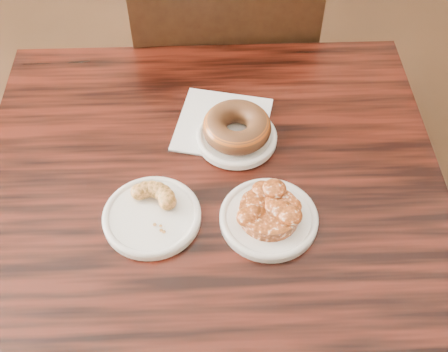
# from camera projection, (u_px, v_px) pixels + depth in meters

# --- Properties ---
(floor) EXTENTS (5.00, 5.00, 0.00)m
(floor) POSITION_uv_depth(u_px,v_px,m) (257.00, 308.00, 1.66)
(floor) COLOR black
(floor) RESTS_ON ground
(cafe_table) EXTENTS (0.91, 0.91, 0.75)m
(cafe_table) POSITION_uv_depth(u_px,v_px,m) (214.00, 295.00, 1.27)
(cafe_table) COLOR black
(cafe_table) RESTS_ON floor
(chair_far) EXTENTS (0.53, 0.53, 0.90)m
(chair_far) POSITION_uv_depth(u_px,v_px,m) (219.00, 82.00, 1.61)
(chair_far) COLOR black
(chair_far) RESTS_ON floor
(napkin) EXTENTS (0.19, 0.19, 0.00)m
(napkin) POSITION_uv_depth(u_px,v_px,m) (223.00, 124.00, 1.08)
(napkin) COLOR white
(napkin) RESTS_ON cafe_table
(plate_donut) EXTENTS (0.15, 0.15, 0.01)m
(plate_donut) POSITION_uv_depth(u_px,v_px,m) (237.00, 137.00, 1.05)
(plate_donut) COLOR white
(plate_donut) RESTS_ON napkin
(plate_cruller) EXTENTS (0.17, 0.17, 0.01)m
(plate_cruller) POSITION_uv_depth(u_px,v_px,m) (152.00, 217.00, 0.94)
(plate_cruller) COLOR white
(plate_cruller) RESTS_ON cafe_table
(plate_fritter) EXTENTS (0.17, 0.17, 0.01)m
(plate_fritter) POSITION_uv_depth(u_px,v_px,m) (269.00, 219.00, 0.94)
(plate_fritter) COLOR white
(plate_fritter) RESTS_ON cafe_table
(glazed_donut) EXTENTS (0.13, 0.13, 0.04)m
(glazed_donut) POSITION_uv_depth(u_px,v_px,m) (237.00, 127.00, 1.03)
(glazed_donut) COLOR #953A15
(glazed_donut) RESTS_ON plate_donut
(apple_fritter) EXTENTS (0.14, 0.14, 0.03)m
(apple_fritter) POSITION_uv_depth(u_px,v_px,m) (269.00, 211.00, 0.92)
(apple_fritter) COLOR #4F2008
(apple_fritter) RESTS_ON plate_fritter
(cruller_fragment) EXTENTS (0.10, 0.10, 0.03)m
(cruller_fragment) POSITION_uv_depth(u_px,v_px,m) (151.00, 210.00, 0.93)
(cruller_fragment) COLOR brown
(cruller_fragment) RESTS_ON plate_cruller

